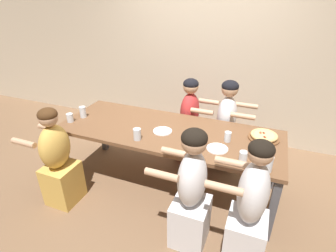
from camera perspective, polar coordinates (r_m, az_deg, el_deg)
The scene contains 17 objects.
ground_plane at distance 3.33m, azimuth 0.00°, elevation -12.37°, with size 18.00×18.00×0.00m, color brown.
restaurant_back_panel at distance 4.02m, azimuth 8.38°, elevation 19.57°, with size 10.00×0.06×3.20m, color beige.
dining_table at distance 2.94m, azimuth 0.00°, elevation -2.08°, with size 2.47×0.92×0.75m.
pizza_board_main at distance 2.90m, azimuth 20.15°, elevation -2.10°, with size 0.32×0.32×0.06m.
empty_plate_a at distance 2.87m, azimuth -1.19°, elevation -1.11°, with size 0.21×0.21×0.02m.
empty_plate_b at distance 2.60m, azimuth 10.68°, elevation -4.87°, with size 0.21×0.21×0.02m.
cocktail_glass_blue at distance 2.74m, azimuth 12.87°, elevation -2.33°, with size 0.07×0.07×0.13m.
drinking_glass_a at distance 2.72m, azimuth -6.73°, elevation -1.88°, with size 0.08×0.08×0.12m.
drinking_glass_b at distance 3.34m, azimuth -18.03°, elevation 2.79°, with size 0.07×0.07×0.13m.
drinking_glass_c at distance 2.46m, azimuth 16.03°, elevation -6.58°, with size 0.07×0.07×0.10m.
drinking_glass_d at distance 3.28m, azimuth -20.54°, elevation 1.59°, with size 0.08×0.08×0.10m.
drinking_glass_e at distance 2.39m, azimuth 20.98°, elevation -7.84°, with size 0.07×0.07×0.15m.
diner_near_midright at distance 2.36m, azimuth 5.03°, elevation -14.54°, with size 0.51×0.40×1.19m.
diner_near_right at distance 2.32m, azimuth 17.26°, elevation -17.15°, with size 0.51×0.40×1.20m.
diner_far_midright at distance 3.47m, azimuth 12.47°, elevation -0.42°, with size 0.51×0.40×1.18m.
diner_near_left at distance 3.03m, azimuth -22.82°, elevation -7.16°, with size 0.51×0.40×1.13m.
diner_far_center at distance 3.57m, azimuth 4.72°, elevation 0.64°, with size 0.51×0.40×1.15m.
Camera 1 is at (0.94, -2.38, 2.13)m, focal length 28.00 mm.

